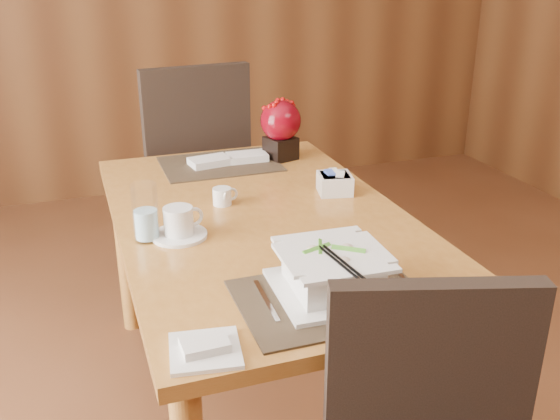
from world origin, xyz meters
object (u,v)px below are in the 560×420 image
object	(u,v)px
water_glass	(145,212)
sugar_caddy	(335,184)
coffee_cup	(179,224)
berry_decor	(281,126)
creamer_jug	(222,196)
far_chair	(191,164)
bread_plate	(205,350)
dining_table	(263,243)
soup_setting	(332,273)

from	to	relation	value
water_glass	sugar_caddy	xyz separation A→B (m)	(0.67, 0.18, -0.05)
coffee_cup	berry_decor	bearing A→B (deg)	49.32
coffee_cup	creamer_jug	bearing A→B (deg)	48.71
creamer_jug	far_chair	bearing A→B (deg)	79.33
water_glass	sugar_caddy	bearing A→B (deg)	14.74
coffee_cup	water_glass	bearing A→B (deg)	173.01
water_glass	bread_plate	distance (m)	0.61
dining_table	water_glass	xyz separation A→B (m)	(-0.37, -0.06, 0.18)
soup_setting	dining_table	bearing A→B (deg)	93.57
dining_table	soup_setting	bearing A→B (deg)	-88.59
dining_table	bread_plate	bearing A→B (deg)	-116.91
bread_plate	berry_decor	bearing A→B (deg)	64.00
dining_table	berry_decor	bearing A→B (deg)	65.12
water_glass	creamer_jug	bearing A→B (deg)	35.74
water_glass	dining_table	bearing A→B (deg)	9.54
soup_setting	sugar_caddy	distance (m)	0.70
water_glass	sugar_caddy	world-z (taller)	water_glass
coffee_cup	far_chair	bearing A→B (deg)	77.01
coffee_cup	creamer_jug	size ratio (longest dim) A/B	2.06
creamer_jug	berry_decor	xyz separation A→B (m)	(0.35, 0.41, 0.11)
far_chair	soup_setting	bearing A→B (deg)	85.38
far_chair	coffee_cup	bearing A→B (deg)	70.97
far_chair	creamer_jug	bearing A→B (deg)	79.43
coffee_cup	bread_plate	bearing A→B (deg)	-95.58
creamer_jug	berry_decor	size ratio (longest dim) A/B	0.33
coffee_cup	bread_plate	xyz separation A→B (m)	(-0.06, -0.59, -0.03)
bread_plate	far_chair	world-z (taller)	far_chair
creamer_jug	bread_plate	bearing A→B (deg)	-112.91
coffee_cup	creamer_jug	distance (m)	0.28
sugar_caddy	soup_setting	bearing A→B (deg)	-114.36
far_chair	dining_table	bearing A→B (deg)	85.38
soup_setting	far_chair	distance (m)	1.56
berry_decor	creamer_jug	bearing A→B (deg)	-130.37
dining_table	creamer_jug	world-z (taller)	creamer_jug
water_glass	far_chair	size ratio (longest dim) A/B	0.16
dining_table	creamer_jug	xyz separation A→B (m)	(-0.10, 0.13, 0.13)
dining_table	soup_setting	world-z (taller)	soup_setting
coffee_cup	bread_plate	distance (m)	0.59
sugar_caddy	far_chair	distance (m)	0.98
water_glass	bread_plate	size ratio (longest dim) A/B	1.17
dining_table	creamer_jug	bearing A→B (deg)	125.46
dining_table	sugar_caddy	size ratio (longest dim) A/B	13.41
dining_table	creamer_jug	size ratio (longest dim) A/B	18.86
sugar_caddy	far_chair	world-z (taller)	far_chair
creamer_jug	berry_decor	world-z (taller)	berry_decor
dining_table	water_glass	size ratio (longest dim) A/B	8.71
coffee_cup	bread_plate	world-z (taller)	coffee_cup
creamer_jug	bread_plate	size ratio (longest dim) A/B	0.54
berry_decor	coffee_cup	bearing A→B (deg)	-130.68
dining_table	far_chair	xyz separation A→B (m)	(-0.03, 1.03, -0.04)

